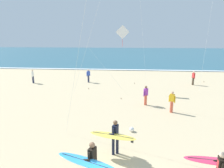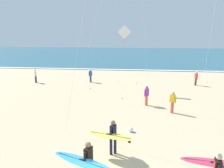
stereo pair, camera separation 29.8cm
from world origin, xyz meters
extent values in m
cube|color=#2D6075|center=(0.00, 56.88, 0.04)|extent=(160.00, 60.00, 0.08)
cube|color=white|center=(0.00, 27.18, 0.09)|extent=(160.00, 0.82, 0.01)
cube|color=black|center=(3.37, 1.19, 1.18)|extent=(0.27, 0.37, 0.60)
cube|color=red|center=(3.27, 1.21, 1.22)|extent=(0.05, 0.20, 0.32)
sphere|color=beige|center=(3.37, 1.19, 1.60)|extent=(0.21, 0.21, 0.21)
cylinder|color=black|center=(3.42, 1.41, 1.29)|extent=(0.09, 0.09, 0.26)
cylinder|color=black|center=(3.38, 1.51, 1.16)|extent=(0.26, 0.13, 0.14)
ellipsoid|color=#D83359|center=(3.45, 1.54, 1.12)|extent=(2.41, 1.00, 0.20)
cube|color=#333333|center=(3.45, 1.54, 1.16)|extent=(2.03, 0.46, 0.12)
cylinder|color=black|center=(-0.45, 3.37, 0.44)|extent=(0.13, 0.13, 0.88)
cylinder|color=black|center=(-0.27, 3.48, 0.44)|extent=(0.13, 0.13, 0.88)
cube|color=black|center=(-0.36, 3.42, 1.18)|extent=(0.30, 0.39, 0.60)
cube|color=yellow|center=(-0.46, 3.45, 1.22)|extent=(0.07, 0.19, 0.32)
sphere|color=brown|center=(-0.36, 3.42, 1.60)|extent=(0.21, 0.21, 0.21)
cylinder|color=black|center=(-0.43, 3.20, 1.29)|extent=(0.09, 0.09, 0.26)
cylinder|color=black|center=(-0.52, 3.14, 1.16)|extent=(0.26, 0.16, 0.14)
cylinder|color=black|center=(-0.29, 3.64, 1.14)|extent=(0.09, 0.09, 0.56)
ellipsoid|color=#EFD14C|center=(-0.47, 3.08, 1.12)|extent=(2.28, 1.22, 0.17)
cube|color=#333333|center=(-0.47, 3.08, 1.16)|extent=(1.85, 0.63, 0.09)
cube|color=#262628|center=(0.41, 2.79, 1.05)|extent=(0.12, 0.05, 0.14)
cube|color=black|center=(-1.06, 1.42, 1.18)|extent=(0.30, 0.39, 0.60)
cube|color=white|center=(-1.16, 1.46, 1.22)|extent=(0.08, 0.19, 0.32)
sphere|color=brown|center=(-1.06, 1.42, 1.60)|extent=(0.21, 0.21, 0.21)
cylinder|color=black|center=(-1.13, 1.21, 1.29)|extent=(0.09, 0.09, 0.26)
cylinder|color=black|center=(-1.22, 1.14, 1.16)|extent=(0.26, 0.16, 0.14)
cylinder|color=black|center=(-0.98, 1.64, 1.14)|extent=(0.09, 0.09, 0.56)
ellipsoid|color=#3399D8|center=(-1.18, 1.08, 1.12)|extent=(2.48, 1.28, 0.15)
cube|color=#333333|center=(-1.18, 1.08, 1.16)|extent=(2.05, 0.73, 0.07)
cylinder|color=silver|center=(1.45, 16.97, 6.11)|extent=(1.26, 1.89, 12.03)
cylinder|color=brown|center=(0.83, 17.91, 0.05)|extent=(0.06, 0.06, 0.10)
cylinder|color=silver|center=(-2.46, 5.29, 4.55)|extent=(1.70, 0.28, 8.91)
cylinder|color=brown|center=(-1.61, 5.43, 0.05)|extent=(0.06, 0.06, 0.10)
cube|color=white|center=(-0.54, 15.17, 5.79)|extent=(1.34, 0.10, 1.34)
cylinder|color=red|center=(-0.54, 15.17, 4.76)|extent=(0.02, 0.02, 0.72)
cylinder|color=silver|center=(-2.27, 15.08, 2.25)|extent=(3.47, 0.20, 4.30)
cylinder|color=brown|center=(-4.00, 14.98, 0.05)|extent=(0.06, 0.06, 0.10)
cylinder|color=silver|center=(-2.73, 12.27, 6.87)|extent=(4.54, 0.75, 13.55)
cylinder|color=brown|center=(-0.46, 11.90, 0.05)|extent=(0.06, 0.06, 0.10)
cylinder|color=silver|center=(8.18, 17.20, 4.87)|extent=(2.01, 4.50, 9.54)
cylinder|color=brown|center=(9.18, 19.44, 0.05)|extent=(0.06, 0.06, 0.10)
cylinder|color=#4C3D2D|center=(7.40, 17.86, 0.42)|extent=(0.22, 0.22, 0.84)
cube|color=red|center=(7.40, 17.86, 1.11)|extent=(0.29, 0.36, 0.54)
sphere|color=beige|center=(7.40, 17.86, 1.49)|extent=(0.20, 0.20, 0.20)
cylinder|color=red|center=(7.33, 18.06, 1.01)|extent=(0.08, 0.08, 0.50)
cylinder|color=red|center=(7.48, 17.67, 1.01)|extent=(0.08, 0.08, 0.50)
cylinder|color=#D8593F|center=(1.55, 10.53, 0.42)|extent=(0.22, 0.22, 0.84)
cube|color=purple|center=(1.55, 10.53, 1.11)|extent=(0.36, 0.35, 0.54)
sphere|color=brown|center=(1.55, 10.53, 1.49)|extent=(0.20, 0.20, 0.20)
cylinder|color=purple|center=(1.71, 10.67, 1.01)|extent=(0.08, 0.08, 0.50)
cylinder|color=purple|center=(1.40, 10.39, 1.01)|extent=(0.08, 0.08, 0.50)
cylinder|color=#D8593F|center=(3.32, 9.09, 0.42)|extent=(0.22, 0.22, 0.84)
cube|color=gold|center=(3.32, 9.09, 1.11)|extent=(0.37, 0.33, 0.54)
sphere|color=tan|center=(3.32, 9.09, 1.49)|extent=(0.20, 0.20, 0.20)
cylinder|color=gold|center=(3.49, 8.97, 1.01)|extent=(0.08, 0.08, 0.50)
cylinder|color=gold|center=(3.14, 9.20, 1.01)|extent=(0.08, 0.08, 0.50)
cylinder|color=#2D334C|center=(-11.06, 17.10, 0.42)|extent=(0.22, 0.22, 0.84)
cube|color=white|center=(-11.06, 17.10, 1.11)|extent=(0.24, 0.35, 0.54)
sphere|color=beige|center=(-11.06, 17.10, 1.49)|extent=(0.20, 0.20, 0.20)
cylinder|color=white|center=(-11.01, 16.90, 1.01)|extent=(0.08, 0.08, 0.50)
cylinder|color=white|center=(-11.10, 17.31, 1.01)|extent=(0.08, 0.08, 0.50)
cylinder|color=#2D334C|center=(-4.65, 18.08, 0.42)|extent=(0.22, 0.22, 0.84)
cube|color=#3351B7|center=(-4.65, 18.08, 1.11)|extent=(0.35, 0.35, 0.54)
sphere|color=tan|center=(-4.65, 18.08, 1.49)|extent=(0.20, 0.20, 0.20)
cylinder|color=#3351B7|center=(-4.51, 18.23, 1.01)|extent=(0.08, 0.08, 0.50)
cylinder|color=#3351B7|center=(-4.80, 17.93, 1.01)|extent=(0.08, 0.08, 0.50)
sphere|color=white|center=(0.42, 5.78, 0.14)|extent=(0.28, 0.28, 0.28)
camera|label=1|loc=(0.25, -5.03, 5.46)|focal=32.23mm
camera|label=2|loc=(0.54, -5.00, 5.46)|focal=32.23mm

